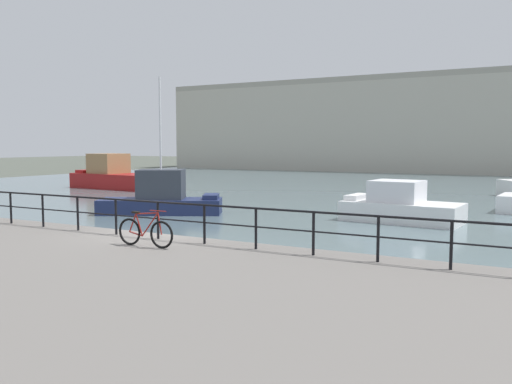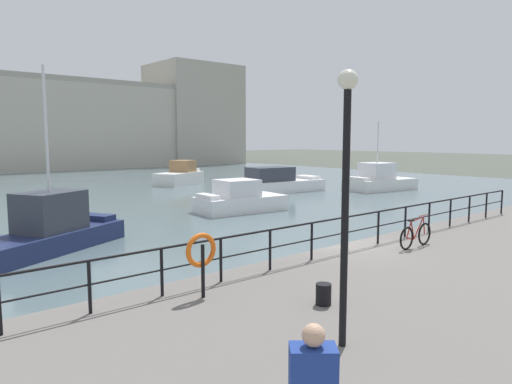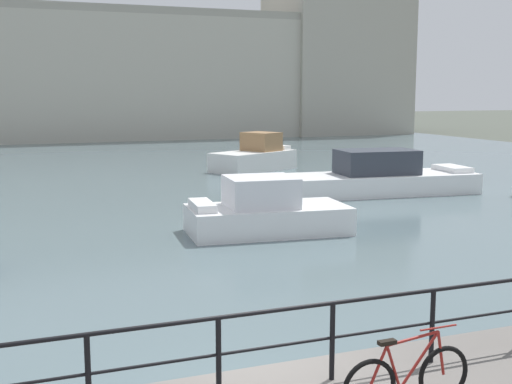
# 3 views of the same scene
# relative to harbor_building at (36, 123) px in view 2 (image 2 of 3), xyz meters

# --- Properties ---
(ground_plane) EXTENTS (240.00, 240.00, 0.00)m
(ground_plane) POSITION_rel_harbor_building_xyz_m (-6.66, -57.66, -6.26)
(ground_plane) COLOR #4C5147
(water_basin) EXTENTS (80.00, 60.00, 0.01)m
(water_basin) POSITION_rel_harbor_building_xyz_m (-6.66, -27.46, -6.25)
(water_basin) COLOR slate
(water_basin) RESTS_ON ground_plane
(harbor_building) EXTENTS (76.54, 11.26, 16.16)m
(harbor_building) POSITION_rel_harbor_building_xyz_m (0.00, 0.00, 0.00)
(harbor_building) COLOR #B2AD9E
(harbor_building) RESTS_ON ground_plane
(moored_red_daysailer) EXTENTS (6.30, 3.61, 5.57)m
(moored_red_daysailer) POSITION_rel_harbor_building_xyz_m (13.82, -44.65, -5.45)
(moored_red_daysailer) COLOR white
(moored_red_daysailer) RESTS_ON water_basin
(moored_green_narrowboat) EXTENTS (8.80, 3.66, 1.99)m
(moored_green_narrowboat) POSITION_rel_harbor_building_xyz_m (6.16, -40.19, -5.53)
(moored_green_narrowboat) COLOR white
(moored_green_narrowboat) RESTS_ON water_basin
(moored_small_launch) EXTENTS (5.37, 2.97, 1.86)m
(moored_small_launch) POSITION_rel_harbor_building_xyz_m (-1.90, -46.14, -5.55)
(moored_small_launch) COLOR white
(moored_small_launch) RESTS_ON water_basin
(moored_cabin_cruiser) EXTENTS (6.35, 4.62, 6.85)m
(moored_cabin_cruiser) POSITION_rel_harbor_building_xyz_m (-13.18, -49.01, -5.44)
(moored_cabin_cruiser) COLOR navy
(moored_cabin_cruiser) RESTS_ON water_basin
(moored_harbor_tender) EXTENTS (5.65, 4.44, 2.19)m
(moored_harbor_tender) POSITION_rel_harbor_building_xyz_m (4.05, -29.81, -5.46)
(moored_harbor_tender) COLOR white
(moored_harbor_tender) RESTS_ON water_basin
(quay_railing) EXTENTS (20.48, 0.07, 1.08)m
(quay_railing) POSITION_rel_harbor_building_xyz_m (-6.66, -58.41, -4.71)
(quay_railing) COLOR black
(quay_railing) RESTS_ON quay_promenade
(parked_bicycle) EXTENTS (1.77, 0.09, 0.98)m
(parked_bicycle) POSITION_rel_harbor_building_xyz_m (-5.44, -59.49, -5.05)
(parked_bicycle) COLOR black
(parked_bicycle) RESTS_ON quay_promenade
(mooring_bollard) EXTENTS (0.32, 0.32, 0.44)m
(mooring_bollard) POSITION_rel_harbor_building_xyz_m (-11.48, -61.03, -5.22)
(mooring_bollard) COLOR black
(mooring_bollard) RESTS_ON quay_promenade
(life_ring_stand) EXTENTS (0.75, 0.16, 1.40)m
(life_ring_stand) POSITION_rel_harbor_building_xyz_m (-13.10, -59.00, -4.47)
(life_ring_stand) COLOR black
(life_ring_stand) RESTS_ON quay_promenade
(quay_lamp_post) EXTENTS (0.32, 0.32, 4.45)m
(quay_lamp_post) POSITION_rel_harbor_building_xyz_m (-12.68, -62.50, -2.58)
(quay_lamp_post) COLOR black
(quay_lamp_post) RESTS_ON quay_promenade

